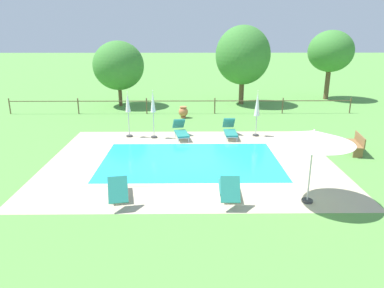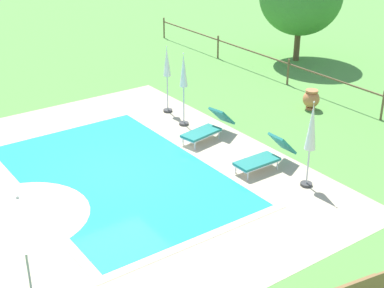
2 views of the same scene
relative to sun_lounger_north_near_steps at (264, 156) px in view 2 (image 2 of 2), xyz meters
The scene contains 12 objects.
ground_plane 4.15m from the sun_lounger_north_near_steps, 120.28° to the right, with size 160.00×160.00×0.00m, color #599342.
pool_deck_paving 4.15m from the sun_lounger_north_near_steps, 120.28° to the right, with size 12.01×9.36×0.01m, color #BCAD8E.
swimming_pool_water 4.15m from the sun_lounger_north_near_steps, 120.28° to the right, with size 7.47×4.81×0.01m, color #23A8C1.
pool_coping_rim 4.15m from the sun_lounger_north_near_steps, 120.28° to the right, with size 7.95×5.29×0.01m.
sun_lounger_north_near_steps is the anchor object (origin of this frame).
sun_lounger_north_far 2.55m from the sun_lounger_north_near_steps, behind, with size 0.94×2.02×0.91m.
patio_umbrella_open_foreground 7.87m from the sun_lounger_north_near_steps, 77.32° to the right, with size 2.47×2.47×2.44m.
patio_umbrella_closed_row_west 4.15m from the sun_lounger_north_near_steps, behind, with size 0.32×0.32×2.48m.
patio_umbrella_closed_row_mid_west 5.40m from the sun_lounger_north_near_steps, behind, with size 0.32×0.32×2.38m.
patio_umbrella_closed_row_centre 1.87m from the sun_lounger_north_near_steps, 10.72° to the left, with size 0.32×0.32×2.42m.
terracotta_urn_near_fence 5.11m from the sun_lounger_north_near_steps, 119.07° to the left, with size 0.59×0.59×0.73m.
perimeter_fence 6.31m from the sun_lounger_north_near_steps, 115.03° to the left, with size 22.82×0.08×1.05m.
Camera 2 is at (12.54, -6.39, 7.45)m, focal length 52.97 mm.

